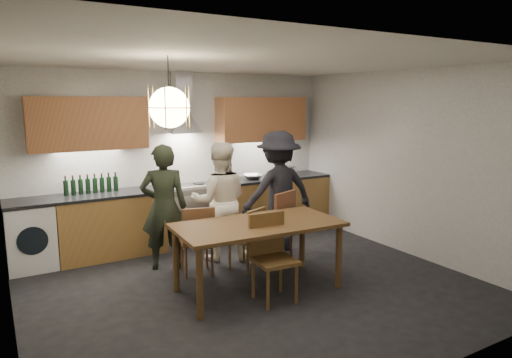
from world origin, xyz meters
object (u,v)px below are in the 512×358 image
chair_front (271,251)px  person_left (164,207)px  stock_pot (289,171)px  dining_table (258,231)px  person_mid (220,201)px  wine_bottles (91,184)px  mixing_bowl (253,177)px  chair_back_left (197,236)px  person_right (278,191)px

chair_front → person_left: size_ratio=0.58×
stock_pot → dining_table: bearing=-131.9°
person_mid → dining_table: bearing=108.0°
wine_bottles → mixing_bowl: bearing=-3.0°
chair_back_left → stock_pot: 2.63m
person_mid → stock_pot: bearing=-131.5°
chair_back_left → stock_pot: (2.25, 1.28, 0.47)m
dining_table → chair_front: (0.00, -0.27, -0.16)m
wine_bottles → chair_front: bearing=-60.3°
mixing_bowl → chair_front: bearing=-115.6°
mixing_bowl → person_mid: bearing=-139.5°
stock_pot → chair_back_left: bearing=-150.3°
chair_back_left → wine_bottles: bearing=-43.5°
chair_back_left → chair_front: chair_front is taller
mixing_bowl → wine_bottles: wine_bottles is taller
chair_front → person_mid: person_mid is taller
dining_table → chair_back_left: 0.88m
dining_table → person_mid: bearing=88.6°
dining_table → wine_bottles: (-1.39, 2.18, 0.33)m
dining_table → person_mid: (0.09, 1.17, 0.11)m
person_mid → chair_back_left: bearing=61.9°
wine_bottles → stock_pot: bearing=-2.7°
dining_table → person_left: 1.39m
dining_table → chair_back_left: size_ratio=2.17×
mixing_bowl → dining_table: bearing=-118.5°
person_left → wine_bottles: 1.22m
chair_back_left → person_right: person_right is taller
person_mid → mixing_bowl: size_ratio=5.06×
chair_back_left → chair_front: size_ratio=0.94×
chair_front → mixing_bowl: mixing_bowl is taller
dining_table → person_left: person_left is taller
person_mid → wine_bottles: size_ratio=2.23×
person_left → stock_pot: 2.64m
chair_back_left → person_mid: size_ratio=0.55×
mixing_bowl → stock_pot: bearing=-1.8°
chair_back_left → person_left: person_left is taller
dining_table → chair_front: bearing=-86.3°
person_mid → person_right: person_right is taller
person_mid → wine_bottles: 1.80m
dining_table → person_right: 1.48m
dining_table → wine_bottles: wine_bottles is taller
person_mid → wine_bottles: bearing=-11.7°
chair_back_left → person_mid: (0.52, 0.43, 0.30)m
chair_back_left → person_left: 0.61m
person_mid → stock_pot: (1.73, 0.85, 0.17)m
dining_table → wine_bottles: size_ratio=2.66×
mixing_bowl → wine_bottles: bearing=177.0°
dining_table → mixing_bowl: size_ratio=6.03×
dining_table → stock_pot: bearing=51.0°
dining_table → mixing_bowl: bearing=64.5°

